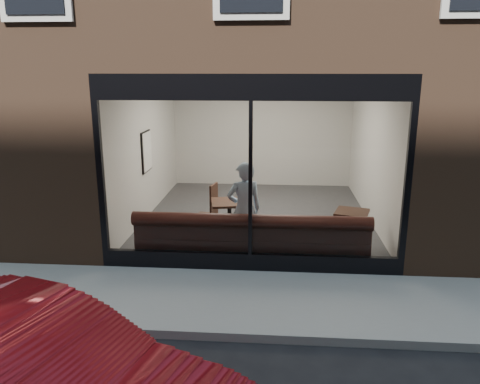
# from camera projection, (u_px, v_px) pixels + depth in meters

# --- Properties ---
(ground) EXTENTS (120.00, 120.00, 0.00)m
(ground) POSITION_uv_depth(u_px,v_px,m) (241.00, 338.00, 5.86)
(ground) COLOR black
(ground) RESTS_ON ground
(sidewalk_near) EXTENTS (40.00, 2.00, 0.01)m
(sidewalk_near) POSITION_uv_depth(u_px,v_px,m) (246.00, 300.00, 6.83)
(sidewalk_near) COLOR gray
(sidewalk_near) RESTS_ON ground
(kerb_near) EXTENTS (40.00, 0.10, 0.12)m
(kerb_near) POSITION_uv_depth(u_px,v_px,m) (240.00, 336.00, 5.80)
(kerb_near) COLOR gray
(kerb_near) RESTS_ON ground
(host_building_pier_left) EXTENTS (2.50, 12.00, 3.20)m
(host_building_pier_left) POSITION_uv_depth(u_px,v_px,m) (132.00, 129.00, 13.45)
(host_building_pier_left) COLOR brown
(host_building_pier_left) RESTS_ON ground
(host_building_pier_right) EXTENTS (2.50, 12.00, 3.20)m
(host_building_pier_right) POSITION_uv_depth(u_px,v_px,m) (398.00, 131.00, 12.89)
(host_building_pier_right) COLOR brown
(host_building_pier_right) RESTS_ON ground
(host_building_backfill) EXTENTS (5.00, 6.00, 3.20)m
(host_building_backfill) POSITION_uv_depth(u_px,v_px,m) (265.00, 119.00, 16.06)
(host_building_backfill) COLOR brown
(host_building_backfill) RESTS_ON ground
(cafe_floor) EXTENTS (6.00, 6.00, 0.00)m
(cafe_floor) POSITION_uv_depth(u_px,v_px,m) (257.00, 216.00, 10.68)
(cafe_floor) COLOR #2D2D30
(cafe_floor) RESTS_ON ground
(cafe_ceiling) EXTENTS (6.00, 6.00, 0.00)m
(cafe_ceiling) POSITION_uv_depth(u_px,v_px,m) (259.00, 73.00, 9.87)
(cafe_ceiling) COLOR white
(cafe_ceiling) RESTS_ON host_building_upper
(cafe_wall_back) EXTENTS (5.00, 0.00, 5.00)m
(cafe_wall_back) POSITION_uv_depth(u_px,v_px,m) (262.00, 130.00, 13.16)
(cafe_wall_back) COLOR silver
(cafe_wall_back) RESTS_ON ground
(cafe_wall_left) EXTENTS (0.00, 6.00, 6.00)m
(cafe_wall_left) POSITION_uv_depth(u_px,v_px,m) (147.00, 146.00, 10.46)
(cafe_wall_left) COLOR silver
(cafe_wall_left) RESTS_ON ground
(cafe_wall_right) EXTENTS (0.00, 6.00, 6.00)m
(cafe_wall_right) POSITION_uv_depth(u_px,v_px,m) (373.00, 149.00, 10.09)
(cafe_wall_right) COLOR silver
(cafe_wall_right) RESTS_ON ground
(storefront_kick) EXTENTS (5.00, 0.10, 0.30)m
(storefront_kick) POSITION_uv_depth(u_px,v_px,m) (250.00, 262.00, 7.80)
(storefront_kick) COLOR black
(storefront_kick) RESTS_ON ground
(storefront_header) EXTENTS (5.00, 0.10, 0.40)m
(storefront_header) POSITION_uv_depth(u_px,v_px,m) (251.00, 87.00, 7.07)
(storefront_header) COLOR black
(storefront_header) RESTS_ON host_building_upper
(storefront_mullion) EXTENTS (0.06, 0.10, 2.50)m
(storefront_mullion) POSITION_uv_depth(u_px,v_px,m) (250.00, 180.00, 7.44)
(storefront_mullion) COLOR black
(storefront_mullion) RESTS_ON storefront_kick
(storefront_glass) EXTENTS (4.80, 0.00, 4.80)m
(storefront_glass) POSITION_uv_depth(u_px,v_px,m) (250.00, 181.00, 7.42)
(storefront_glass) COLOR white
(storefront_glass) RESTS_ON storefront_kick
(banquette) EXTENTS (4.00, 0.55, 0.45)m
(banquette) POSITION_uv_depth(u_px,v_px,m) (251.00, 249.00, 8.17)
(banquette) COLOR #341613
(banquette) RESTS_ON cafe_floor
(person) EXTENTS (0.73, 0.59, 1.72)m
(person) POSITION_uv_depth(u_px,v_px,m) (244.00, 210.00, 8.27)
(person) COLOR #A2C1DE
(person) RESTS_ON cafe_floor
(cafe_table_left) EXTENTS (0.80, 0.80, 0.04)m
(cafe_table_left) POSITION_uv_depth(u_px,v_px,m) (229.00, 202.00, 9.14)
(cafe_table_left) COLOR black
(cafe_table_left) RESTS_ON cafe_floor
(cafe_table_right) EXTENTS (0.72, 0.72, 0.04)m
(cafe_table_right) POSITION_uv_depth(u_px,v_px,m) (352.00, 212.00, 8.52)
(cafe_table_right) COLOR black
(cafe_table_right) RESTS_ON cafe_floor
(cafe_chair_left) EXTENTS (0.49, 0.49, 0.04)m
(cafe_chair_left) POSITION_uv_depth(u_px,v_px,m) (206.00, 216.00, 9.95)
(cafe_chair_left) COLOR black
(cafe_chair_left) RESTS_ON cafe_floor
(wall_poster) EXTENTS (0.02, 0.63, 0.84)m
(wall_poster) POSITION_uv_depth(u_px,v_px,m) (147.00, 151.00, 10.34)
(wall_poster) COLOR white
(wall_poster) RESTS_ON cafe_wall_left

